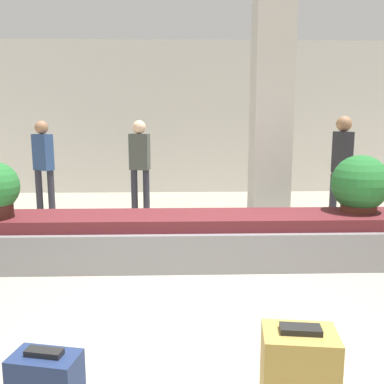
{
  "coord_description": "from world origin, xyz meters",
  "views": [
    {
      "loc": [
        -0.15,
        -3.03,
        1.6
      ],
      "look_at": [
        0.0,
        1.59,
        0.8
      ],
      "focal_mm": 40.0,
      "sensor_mm": 36.0,
      "label": 1
    }
  ],
  "objects_px": {
    "pillar": "(271,118)",
    "traveler_1": "(43,160)",
    "traveler_2": "(342,161)",
    "potted_plant_1": "(360,185)",
    "traveler_0": "(140,159)"
  },
  "relations": [
    {
      "from": "potted_plant_1",
      "to": "traveler_2",
      "type": "relative_size",
      "value": 0.39
    },
    {
      "from": "pillar",
      "to": "traveler_2",
      "type": "bearing_deg",
      "value": 8.28
    },
    {
      "from": "traveler_0",
      "to": "traveler_1",
      "type": "height_order",
      "value": "traveler_0"
    },
    {
      "from": "pillar",
      "to": "potted_plant_1",
      "type": "bearing_deg",
      "value": -61.85
    },
    {
      "from": "pillar",
      "to": "traveler_1",
      "type": "bearing_deg",
      "value": 163.8
    },
    {
      "from": "pillar",
      "to": "traveler_2",
      "type": "height_order",
      "value": "pillar"
    },
    {
      "from": "pillar",
      "to": "traveler_0",
      "type": "relative_size",
      "value": 2.04
    },
    {
      "from": "traveler_1",
      "to": "traveler_2",
      "type": "relative_size",
      "value": 0.95
    },
    {
      "from": "potted_plant_1",
      "to": "traveler_1",
      "type": "height_order",
      "value": "traveler_1"
    },
    {
      "from": "pillar",
      "to": "traveler_2",
      "type": "relative_size",
      "value": 1.96
    },
    {
      "from": "potted_plant_1",
      "to": "traveler_1",
      "type": "xyz_separation_m",
      "value": [
        -4.3,
        2.42,
        0.06
      ]
    },
    {
      "from": "traveler_2",
      "to": "traveler_1",
      "type": "bearing_deg",
      "value": 73.09
    },
    {
      "from": "pillar",
      "to": "traveler_1",
      "type": "relative_size",
      "value": 2.05
    },
    {
      "from": "pillar",
      "to": "traveler_2",
      "type": "distance_m",
      "value": 1.3
    },
    {
      "from": "traveler_1",
      "to": "traveler_2",
      "type": "bearing_deg",
      "value": 21.45
    }
  ]
}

